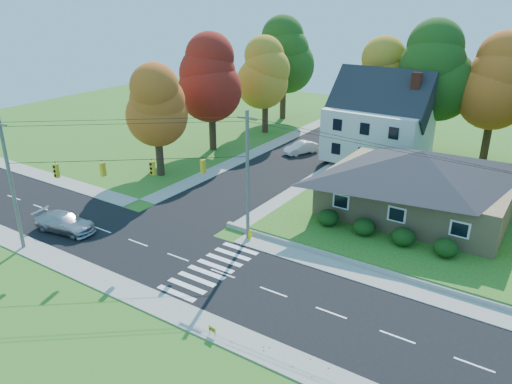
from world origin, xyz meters
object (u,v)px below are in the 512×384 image
white_car (301,148)px  fire_hydrant (250,235)px  ranch_house (419,181)px  silver_sedan (65,222)px

white_car → fire_hydrant: size_ratio=5.47×
ranch_house → white_car: size_ratio=3.50×
white_car → fire_hydrant: bearing=-48.8°
silver_sedan → ranch_house: bearing=-60.2°
white_car → ranch_house: bearing=-9.4°
ranch_house → white_car: ranch_house is taller
silver_sedan → white_car: 28.59m
fire_hydrant → white_car: bearing=108.6°
silver_sedan → white_car: silver_sedan is taller
ranch_house → fire_hydrant: bearing=-130.9°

